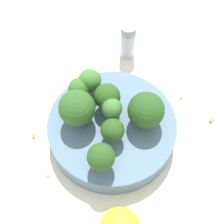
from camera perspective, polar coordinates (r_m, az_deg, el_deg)
ground_plane at (r=0.56m, az=0.00°, el=-4.20°), size 3.00×3.00×0.00m
bowl at (r=0.54m, az=0.00°, el=-3.14°), size 0.22×0.22×0.04m
broccoli_floret_0 at (r=0.49m, az=-0.12°, el=0.44°), size 0.03×0.03×0.05m
broccoli_floret_1 at (r=0.46m, az=-2.01°, el=-8.32°), size 0.04×0.04×0.06m
broccoli_floret_2 at (r=0.49m, az=-6.42°, el=0.69°), size 0.06×0.06×0.07m
broccoli_floret_3 at (r=0.49m, az=6.24°, el=0.21°), size 0.06×0.06×0.07m
broccoli_floret_4 at (r=0.53m, az=-5.99°, el=4.21°), size 0.04×0.04×0.04m
broccoli_floret_5 at (r=0.53m, az=-4.06°, el=5.66°), size 0.04×0.04×0.05m
broccoli_floret_6 at (r=0.51m, az=-0.88°, el=2.76°), size 0.04×0.04×0.06m
broccoli_floret_7 at (r=0.48m, az=0.49°, el=-3.42°), size 0.04×0.04×0.05m
pepper_shaker at (r=0.64m, az=2.92°, el=12.88°), size 0.03×0.03×0.08m
almond_crumb_0 at (r=0.54m, az=-11.71°, el=-11.32°), size 0.01×0.01×0.01m
almond_crumb_1 at (r=0.61m, az=12.55°, el=2.59°), size 0.01×0.00×0.01m
almond_crumb_2 at (r=0.57m, az=-14.20°, el=-4.20°), size 0.01×0.01×0.01m
almond_crumb_3 at (r=0.60m, az=17.73°, el=-1.45°), size 0.01×0.01×0.01m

